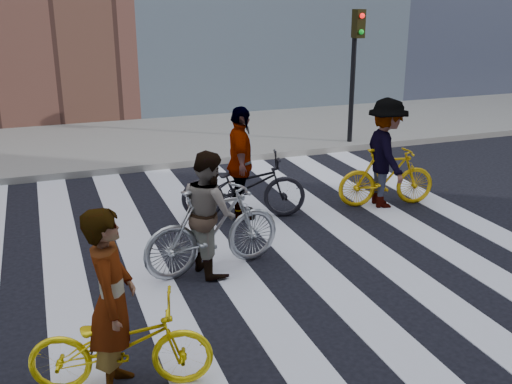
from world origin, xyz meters
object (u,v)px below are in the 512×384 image
traffic_signal (355,55)px  bike_dark_rear (244,186)px  bike_silver_mid (213,229)px  bike_yellow_right (387,177)px  rider_right (386,153)px  bike_yellow_left (121,345)px  rider_left (112,302)px  rider_mid (209,212)px  rider_rear (241,164)px

traffic_signal → bike_dark_rear: bearing=-138.2°
bike_silver_mid → bike_yellow_right: (3.68, 1.49, -0.08)m
bike_silver_mid → rider_right: 3.95m
bike_yellow_left → rider_left: size_ratio=0.94×
bike_yellow_left → bike_dark_rear: bearing=-19.2°
bike_yellow_right → rider_mid: rider_mid is taller
rider_left → bike_yellow_left: bearing=-75.8°
traffic_signal → bike_silver_mid: traffic_signal is taller
bike_yellow_left → rider_mid: size_ratio=1.03×
rider_mid → bike_dark_rear: bearing=-41.7°
rider_rear → bike_silver_mid: bearing=165.3°
bike_silver_mid → bike_dark_rear: 2.10m
bike_yellow_right → rider_left: bearing=135.7°
rider_left → rider_right: bearing=-40.6°
bike_dark_rear → rider_rear: (-0.05, 0.00, 0.41)m
rider_right → rider_rear: bearing=94.1°
bike_silver_mid → rider_rear: bearing=-39.4°
rider_mid → rider_rear: rider_rear is taller
rider_mid → rider_right: size_ratio=0.88×
traffic_signal → bike_yellow_left: size_ratio=1.88×
bike_yellow_left → rider_left: rider_left is taller
rider_mid → rider_right: (3.68, 1.49, 0.12)m
bike_yellow_right → rider_rear: 2.72m
bike_dark_rear → rider_mid: rider_mid is taller
rider_left → bike_dark_rear: bearing=-19.7°
bike_yellow_right → rider_right: 0.45m
bike_yellow_left → rider_rear: size_ratio=0.92×
rider_mid → rider_rear: bearing=-40.5°
bike_yellow_right → bike_yellow_left: bearing=135.9°
rider_left → bike_yellow_right: bearing=-40.9°
traffic_signal → rider_left: 10.34m
traffic_signal → bike_yellow_left: traffic_signal is taller
traffic_signal → rider_right: 4.46m
bike_dark_rear → rider_rear: size_ratio=1.10×
traffic_signal → bike_dark_rear: traffic_signal is taller
rider_right → rider_rear: (-2.62, 0.31, -0.01)m
bike_silver_mid → rider_left: 2.76m
bike_yellow_left → bike_dark_rear: size_ratio=0.83×
rider_right → rider_rear: size_ratio=1.01×
bike_yellow_left → rider_rear: rider_rear is taller
traffic_signal → rider_mid: bearing=-133.7°
bike_dark_rear → rider_left: (-2.69, -4.01, 0.38)m
rider_mid → bike_silver_mid: bearing=-99.9°
bike_yellow_right → rider_mid: bearing=122.6°
traffic_signal → rider_mid: (-5.22, -5.47, -1.42)m
rider_rear → bike_yellow_left: bearing=161.9°
traffic_signal → rider_right: (-1.54, -3.98, -1.30)m
bike_yellow_left → rider_rear: 4.80m
bike_dark_rear → rider_left: rider_left is taller
bike_yellow_left → rider_right: 6.41m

